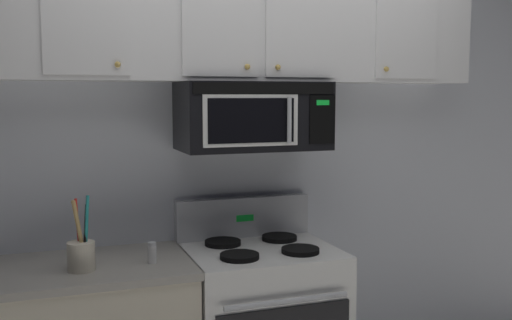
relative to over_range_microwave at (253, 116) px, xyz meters
name	(u,v)px	position (x,y,z in m)	size (l,w,h in m)	color
back_wall	(238,155)	(0.00, 0.25, -0.23)	(5.20, 0.10, 2.70)	silver
over_range_microwave	(253,116)	(0.00, 0.00, 0.00)	(0.76, 0.43, 0.35)	black
upper_cabinets	(251,28)	(0.00, 0.03, 0.45)	(2.50, 0.36, 0.55)	silver
utensil_crock_cream	(81,253)	(-0.89, -0.21, -0.60)	(0.12, 0.12, 0.34)	beige
salt_shaker	(152,253)	(-0.57, -0.20, -0.63)	(0.04, 0.04, 0.10)	white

